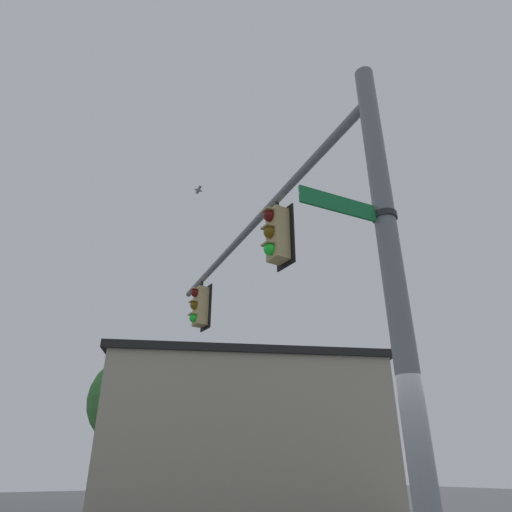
{
  "coord_description": "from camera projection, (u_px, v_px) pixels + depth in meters",
  "views": [
    {
      "loc": [
        -3.11,
        3.85,
        1.62
      ],
      "look_at": [
        3.7,
        -0.47,
        5.51
      ],
      "focal_mm": 31.04,
      "sensor_mm": 36.0,
      "label": 1
    }
  ],
  "objects": [
    {
      "name": "traffic_light_nearest_pole",
      "position": [
        277.0,
        234.0,
        8.18
      ],
      "size": [
        0.54,
        0.49,
        1.31
      ],
      "color": "black"
    },
    {
      "name": "storefront_building",
      "position": [
        242.0,
        434.0,
        18.62
      ],
      "size": [
        11.56,
        13.18,
        5.86
      ],
      "color": "#A89E89",
      "rests_on": "ground"
    },
    {
      "name": "signal_pole",
      "position": [
        396.0,
        292.0,
        5.01
      ],
      "size": [
        0.26,
        0.26,
        6.87
      ],
      "primitive_type": "cylinder",
      "color": "slate",
      "rests_on": "ground"
    },
    {
      "name": "bird_flying",
      "position": [
        199.0,
        190.0,
        10.9
      ],
      "size": [
        0.28,
        0.2,
        0.08
      ],
      "color": "gray"
    },
    {
      "name": "street_name_sign",
      "position": [
        362.0,
        211.0,
        5.31
      ],
      "size": [
        0.32,
        1.36,
        0.22
      ],
      "color": "#147238"
    },
    {
      "name": "traffic_light_mid_inner",
      "position": [
        200.0,
        306.0,
        11.78
      ],
      "size": [
        0.54,
        0.49,
        1.31
      ],
      "color": "black"
    },
    {
      "name": "mast_arm",
      "position": [
        246.0,
        232.0,
        9.71
      ],
      "size": [
        8.41,
        1.22,
        0.15
      ],
      "primitive_type": "cylinder",
      "rotation": [
        0.0,
        1.57,
        6.16
      ],
      "color": "slate"
    },
    {
      "name": "tree_by_storefront",
      "position": [
        134.0,
        401.0,
        20.76
      ],
      "size": [
        4.22,
        4.22,
        6.64
      ],
      "color": "#4C3823",
      "rests_on": "ground"
    }
  ]
}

